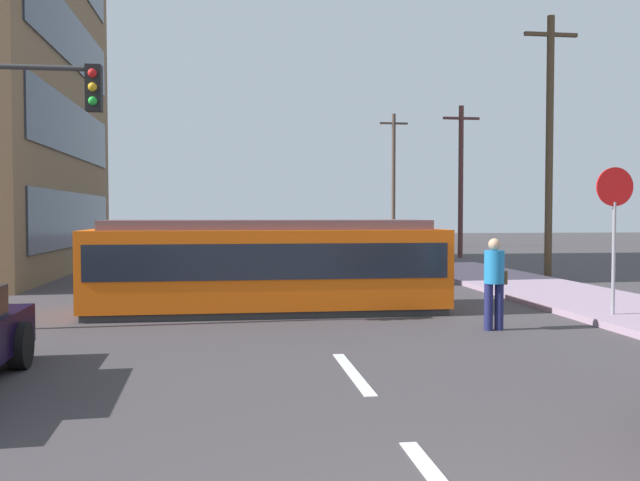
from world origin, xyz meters
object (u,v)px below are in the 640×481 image
Objects in this scene: stop_sign at (614,210)px; utility_pole_far at (461,178)px; utility_pole_distant at (394,178)px; city_bus at (261,250)px; utility_pole_mid at (549,142)px; streetcar_tram at (267,264)px; pedestrian_crossing at (494,278)px; traffic_light_mast at (15,139)px.

utility_pole_far is (3.67, 19.41, 1.64)m from stop_sign.
utility_pole_distant is at bearing 93.95° from utility_pole_far.
utility_pole_far is at bearing 47.11° from city_bus.
streetcar_tram is at bearing -146.09° from utility_pole_mid.
utility_pole_far reaches higher than city_bus.
city_bus is 0.63× the size of utility_pole_distant.
utility_pole_far is at bearing 86.06° from utility_pole_mid.
stop_sign reaches higher than pedestrian_crossing.
utility_pole_far is (0.73, 10.66, -0.62)m from utility_pole_mid.
traffic_light_mast is 24.10m from utility_pole_far.
city_bus is 3.17× the size of pedestrian_crossing.
streetcar_tram is 1.03× the size of utility_pole_far.
stop_sign is 19.82m from utility_pole_far.
utility_pole_mid is (14.21, 8.24, 0.99)m from traffic_light_mast.
utility_pole_distant is (14.22, 29.45, 0.94)m from traffic_light_mast.
utility_pole_far reaches higher than stop_sign.
streetcar_tram is at bearing 160.90° from stop_sign.
utility_pole_distant reaches higher than pedestrian_crossing.
city_bus is at bearing 112.55° from pedestrian_crossing.
pedestrian_crossing is at bearing -120.93° from utility_pole_mid.
utility_pole_far is (14.95, 18.90, 0.37)m from traffic_light_mast.
traffic_light_mast is 0.58× the size of utility_pole_mid.
utility_pole_mid is 1.01× the size of utility_pole_distant.
traffic_light_mast is (-11.28, 0.51, 1.26)m from stop_sign.
traffic_light_mast is at bearing -149.89° from utility_pole_mid.
utility_pole_distant is at bearing 89.99° from utility_pole_mid.
pedestrian_crossing is at bearing -67.45° from city_bus.
utility_pole_mid reaches higher than pedestrian_crossing.
city_bus is 9.59m from traffic_light_mast.
utility_pole_distant is (9.44, 21.50, 3.39)m from city_bus.
traffic_light_mast is at bearing -121.01° from city_bus.
stop_sign is at bearing -2.57° from traffic_light_mast.
stop_sign is at bearing -108.55° from utility_pole_mid.
utility_pole_far is at bearing 58.89° from streetcar_tram.
pedestrian_crossing is 0.20× the size of utility_pole_distant.
utility_pole_far is at bearing 72.37° from pedestrian_crossing.
utility_pole_mid is (5.64, 9.42, 3.51)m from pedestrian_crossing.
utility_pole_distant is at bearing 79.55° from pedestrian_crossing.
stop_sign is 9.50m from utility_pole_mid.
streetcar_tram is 7.14m from stop_sign.
utility_pole_distant is (2.94, 29.96, 2.21)m from stop_sign.
utility_pole_far is (6.38, 20.08, 2.89)m from pedestrian_crossing.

